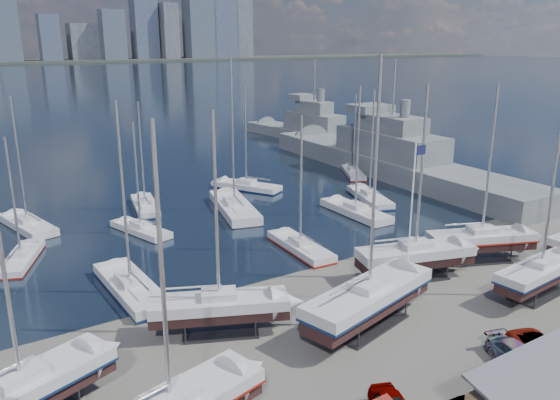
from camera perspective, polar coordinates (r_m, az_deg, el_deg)
ground at (r=41.50m, az=10.60°, el=-11.88°), size 1400.00×1400.00×0.00m
sailboat_cradle_0 at (r=32.54m, az=-25.33°, el=-17.58°), size 10.20×5.97×15.93m
sailboat_cradle_2 at (r=38.00m, az=-6.36°, el=-10.98°), size 9.64×6.20×15.36m
sailboat_cradle_3 at (r=39.10m, az=9.28°, el=-10.01°), size 12.08×5.85×18.61m
sailboat_cradle_4 at (r=47.53m, az=13.95°, el=-5.59°), size 10.38×5.59×16.30m
sailboat_cradle_5 at (r=47.65m, az=25.56°, el=-6.79°), size 9.47×3.29×15.11m
sailboat_cradle_6 at (r=52.99m, az=20.30°, el=-3.88°), size 10.17×6.32×15.95m
sailboat_moored_1 at (r=55.18m, az=-25.38°, el=-5.63°), size 5.29×8.29×12.06m
sailboat_moored_2 at (r=64.62m, az=-24.87°, el=-2.48°), size 4.79×10.17×14.81m
sailboat_moored_3 at (r=45.75m, az=-15.30°, el=-9.00°), size 3.20×10.77×16.02m
sailboat_moored_4 at (r=59.22m, az=-14.34°, el=-3.07°), size 4.37×8.40×12.22m
sailboat_moored_5 at (r=67.48m, az=-13.91°, el=-0.69°), size 4.36×9.31×13.43m
sailboat_moored_6 at (r=52.66m, az=2.13°, el=-5.01°), size 3.21×9.27×13.62m
sailboat_moored_7 at (r=64.63m, az=-4.79°, el=-0.98°), size 6.54×12.95×18.83m
sailboat_moored_8 at (r=74.41m, az=-3.52°, el=1.33°), size 7.16×9.94×14.71m
sailboat_moored_9 at (r=63.90m, az=7.86°, el=-1.29°), size 3.19×10.30×15.42m
sailboat_moored_10 at (r=69.91m, az=9.33°, el=0.16°), size 5.77×10.03×14.47m
sailboat_moored_11 at (r=82.89m, az=7.65°, el=2.76°), size 6.20×8.50×12.60m
naval_ship_east at (r=84.55m, az=11.35°, el=3.80°), size 11.38×53.42×18.77m
naval_ship_west at (r=111.02m, az=3.50°, el=6.98°), size 9.83×38.55×17.43m
car_c at (r=39.02m, az=25.90°, el=-14.09°), size 3.86×5.61×1.42m
car_d at (r=37.96m, az=23.64°, el=-14.75°), size 2.92×4.92×1.34m
flagpole at (r=42.12m, az=13.64°, el=-1.13°), size 1.09×0.12×12.34m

